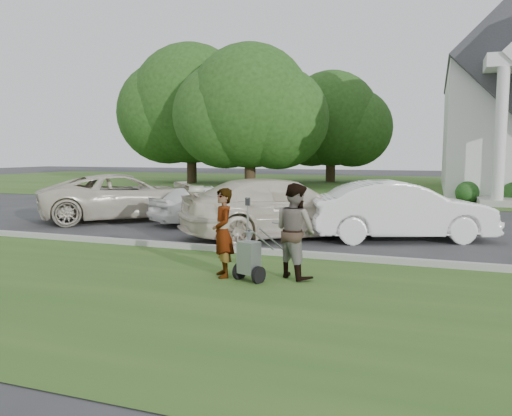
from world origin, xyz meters
The scene contains 15 objects.
ground centered at (0.00, 0.00, 0.00)m, with size 120.00×120.00×0.00m, color #333335.
grass_strip centered at (0.00, -3.00, 0.01)m, with size 80.00×7.00×0.01m, color #2D561D.
church_lawn centered at (0.00, 27.00, 0.01)m, with size 80.00×30.00×0.01m, color #2D561D.
curb centered at (0.00, 0.55, 0.07)m, with size 80.00×0.18×0.15m, color #9E9E93.
tree_left centered at (-8.01, 21.99, 5.11)m, with size 10.63×8.40×9.71m.
tree_far centered at (-14.01, 24.99, 5.69)m, with size 11.64×9.20×10.73m.
tree_back centered at (-4.01, 29.99, 4.73)m, with size 9.61×7.60×8.89m.
striping_cart centered at (0.85, -1.82, 0.43)m, with size 0.80×1.16×1.01m.
person_left centered at (0.27, -1.68, 0.84)m, with size 0.62×0.40×1.69m, color #999999.
person_right centered at (1.57, -1.28, 0.89)m, with size 0.87×0.68×1.79m, color #999999.
parking_meter_near centered at (0.03, 0.28, 0.86)m, with size 0.10×0.09×1.36m.
car_a centered at (-6.34, 4.80, 0.81)m, with size 2.68×5.81×1.61m, color beige.
car_b centered at (-3.20, 4.95, 0.67)m, with size 1.58×3.92×1.34m, color white.
car_c centered at (-0.02, 3.04, 0.82)m, with size 2.31×5.67×1.65m, color beige.
car_d centered at (3.15, 3.72, 0.80)m, with size 1.70×4.87×1.61m, color white.
Camera 1 is at (4.00, -10.22, 2.36)m, focal length 35.00 mm.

